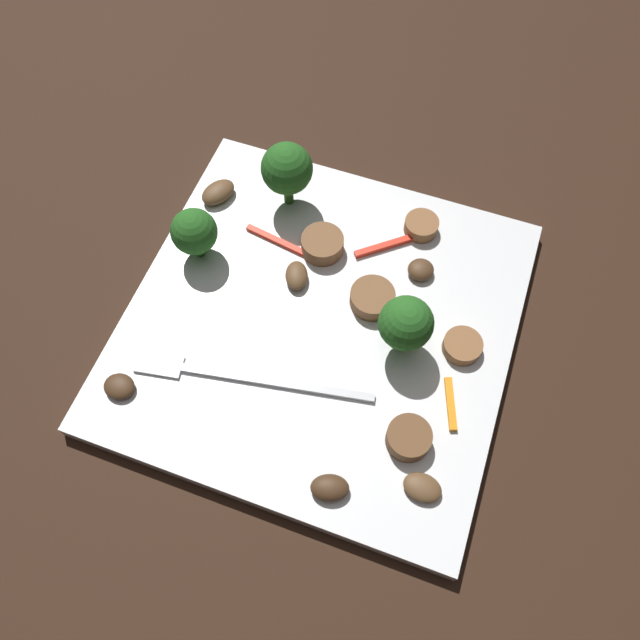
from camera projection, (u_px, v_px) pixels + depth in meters
ground_plane at (320, 328)px, 0.50m from camera, size 1.40×1.40×0.00m
plate at (320, 324)px, 0.50m from camera, size 0.29×0.29×0.01m
fork at (235, 376)px, 0.47m from camera, size 0.18×0.04×0.00m
broccoli_floret_0 at (287, 169)px, 0.51m from camera, size 0.04×0.04×0.06m
broccoli_floret_1 at (405, 326)px, 0.45m from camera, size 0.04×0.04×0.06m
broccoli_floret_2 at (194, 232)px, 0.49m from camera, size 0.04×0.04×0.05m
sausage_slice_0 at (409, 438)px, 0.44m from camera, size 0.04×0.04×0.01m
sausage_slice_1 at (372, 298)px, 0.49m from camera, size 0.05×0.05×0.01m
sausage_slice_2 at (421, 226)px, 0.52m from camera, size 0.04×0.04×0.01m
sausage_slice_3 at (462, 346)px, 0.47m from camera, size 0.04×0.04×0.01m
sausage_slice_4 at (322, 244)px, 0.51m from camera, size 0.05×0.05×0.01m
mushroom_0 at (421, 270)px, 0.51m from camera, size 0.03×0.03×0.01m
mushroom_1 at (297, 276)px, 0.50m from camera, size 0.03×0.03×0.01m
mushroom_2 at (422, 488)px, 0.43m from camera, size 0.03×0.02×0.01m
mushroom_3 at (218, 192)px, 0.54m from camera, size 0.03×0.04×0.01m
mushroom_4 at (330, 488)px, 0.43m from camera, size 0.03×0.03×0.01m
mushroom_5 at (119, 386)px, 0.46m from camera, size 0.02×0.02×0.01m
pepper_strip_0 at (278, 241)px, 0.52m from camera, size 0.06×0.01×0.00m
pepper_strip_1 at (450, 404)px, 0.46m from camera, size 0.02×0.04×0.00m
pepper_strip_2 at (383, 246)px, 0.52m from camera, size 0.04×0.04×0.00m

